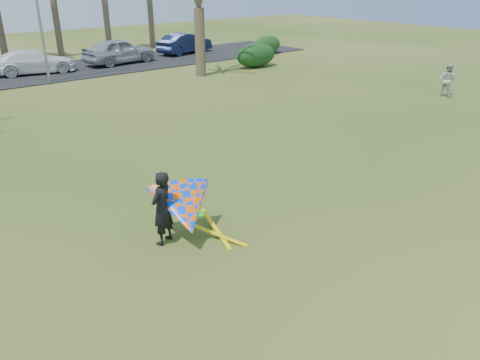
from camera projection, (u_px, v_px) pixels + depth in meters
ground at (296, 252)px, 10.62m from camera, size 100.00×100.00×0.00m
streetlight at (39, 1)px, 25.65m from camera, size 2.28×0.18×8.00m
hedge_near at (256, 55)px, 31.53m from camera, size 3.16×1.43×1.58m
hedge_far at (267, 45)px, 36.81m from camera, size 2.54×1.20×1.41m
car_3 at (33, 62)px, 29.29m from camera, size 5.26×2.90×1.44m
car_4 at (119, 51)px, 32.52m from camera, size 5.23×2.59×1.72m
car_5 at (185, 43)px, 36.80m from camera, size 4.95×2.61×1.55m
pedestrian_a at (447, 80)px, 23.95m from camera, size 0.69×0.86×1.68m
kite_flyer at (182, 208)px, 10.74m from camera, size 2.13×2.39×2.02m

